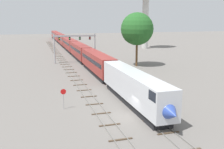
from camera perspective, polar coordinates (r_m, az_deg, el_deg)
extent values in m
plane|color=slate|center=(34.09, 4.27, -9.08)|extent=(400.00, 400.00, 0.00)
cube|color=slate|center=(91.37, -8.58, 4.21)|extent=(0.07, 200.00, 0.16)
cube|color=slate|center=(91.58, -7.68, 4.26)|extent=(0.07, 200.00, 0.16)
cube|color=#473828|center=(29.86, 12.18, -12.39)|extent=(2.60, 0.24, 0.10)
cube|color=#473828|center=(33.12, 8.81, -9.76)|extent=(2.60, 0.24, 0.10)
cube|color=#473828|center=(36.52, 6.10, -7.58)|extent=(2.60, 0.24, 0.10)
cube|color=#473828|center=(40.04, 3.87, -5.76)|extent=(2.60, 0.24, 0.10)
cube|color=#473828|center=(43.64, 2.02, -4.24)|extent=(2.60, 0.24, 0.10)
cube|color=#473828|center=(47.30, 0.46, -2.94)|extent=(2.60, 0.24, 0.10)
cube|color=#473828|center=(51.01, -0.87, -1.83)|extent=(2.60, 0.24, 0.10)
cube|color=#473828|center=(54.77, -2.02, -0.87)|extent=(2.60, 0.24, 0.10)
cube|color=#473828|center=(58.56, -3.02, -0.04)|extent=(2.60, 0.24, 0.10)
cube|color=#473828|center=(62.37, -3.90, 0.69)|extent=(2.60, 0.24, 0.10)
cube|color=#473828|center=(66.20, -4.68, 1.34)|extent=(2.60, 0.24, 0.10)
cube|color=#473828|center=(70.06, -5.37, 1.92)|extent=(2.60, 0.24, 0.10)
cube|color=#473828|center=(73.93, -5.99, 2.44)|extent=(2.60, 0.24, 0.10)
cube|color=#473828|center=(77.81, -6.55, 2.90)|extent=(2.60, 0.24, 0.10)
cube|color=#473828|center=(81.70, -7.05, 3.32)|extent=(2.60, 0.24, 0.10)
cube|color=#473828|center=(85.61, -7.51, 3.70)|extent=(2.60, 0.24, 0.10)
cube|color=#473828|center=(89.52, -7.93, 4.05)|extent=(2.60, 0.24, 0.10)
cube|color=#473828|center=(93.44, -8.32, 4.37)|extent=(2.60, 0.24, 0.10)
cube|color=#473828|center=(97.37, -8.67, 4.67)|extent=(2.60, 0.24, 0.10)
cube|color=#473828|center=(101.30, -9.00, 4.94)|extent=(2.60, 0.24, 0.10)
cube|color=#473828|center=(105.24, -9.30, 5.19)|extent=(2.60, 0.24, 0.10)
cube|color=#473828|center=(109.18, -9.59, 5.42)|extent=(2.60, 0.24, 0.10)
cube|color=#473828|center=(113.12, -9.85, 5.63)|extent=(2.60, 0.24, 0.10)
cube|color=#473828|center=(117.07, -10.09, 5.83)|extent=(2.60, 0.24, 0.10)
cube|color=#473828|center=(121.03, -10.32, 6.02)|extent=(2.60, 0.24, 0.10)
cube|color=#473828|center=(124.98, -10.54, 6.20)|extent=(2.60, 0.24, 0.10)
cube|color=#473828|center=(128.94, -10.74, 6.36)|extent=(2.60, 0.24, 0.10)
cube|color=#473828|center=(132.90, -10.93, 6.52)|extent=(2.60, 0.24, 0.10)
cube|color=#473828|center=(136.86, -11.11, 6.66)|extent=(2.60, 0.24, 0.10)
cube|color=#473828|center=(140.83, -11.27, 6.80)|extent=(2.60, 0.24, 0.10)
cube|color=#473828|center=(144.80, -11.43, 6.93)|extent=(2.60, 0.24, 0.10)
cube|color=#473828|center=(148.77, -11.59, 7.05)|extent=(2.60, 0.24, 0.10)
cube|color=#473828|center=(152.74, -11.73, 7.17)|extent=(2.60, 0.24, 0.10)
cube|color=#473828|center=(156.71, -11.86, 7.28)|extent=(2.60, 0.24, 0.10)
cube|color=#473828|center=(160.68, -11.99, 7.39)|extent=(2.60, 0.24, 0.10)
cube|color=#473828|center=(164.66, -12.12, 7.49)|extent=(2.60, 0.24, 0.10)
cube|color=#473828|center=(168.63, -12.23, 7.58)|extent=(2.60, 0.24, 0.10)
cube|color=#473828|center=(172.61, -12.35, 7.67)|extent=(2.60, 0.24, 0.10)
cube|color=#473828|center=(176.59, -12.45, 7.76)|extent=(2.60, 0.24, 0.10)
cube|color=#473828|center=(180.57, -12.56, 7.84)|extent=(2.60, 0.24, 0.10)
cube|color=#473828|center=(184.55, -12.65, 7.92)|extent=(2.60, 0.24, 0.10)
cube|color=#473828|center=(188.53, -12.75, 8.00)|extent=(2.60, 0.24, 0.10)
cube|color=slate|center=(71.08, -10.61, 1.94)|extent=(0.07, 160.00, 0.16)
cube|color=slate|center=(71.24, -9.46, 2.00)|extent=(0.07, 160.00, 0.16)
cube|color=#473828|center=(27.80, 1.89, -14.03)|extent=(2.60, 0.24, 0.10)
cube|color=#473828|center=(31.27, -0.50, -10.95)|extent=(2.60, 0.24, 0.10)
cube|color=#473828|center=(34.86, -2.36, -8.49)|extent=(2.60, 0.24, 0.10)
cube|color=#473828|center=(38.52, -3.86, -6.48)|extent=(2.60, 0.24, 0.10)
cube|color=#473828|center=(42.25, -5.08, -4.82)|extent=(2.60, 0.24, 0.10)
cube|color=#473828|center=(46.03, -6.10, -3.43)|extent=(2.60, 0.24, 0.10)
cube|color=#473828|center=(49.83, -6.97, -2.26)|extent=(2.60, 0.24, 0.10)
cube|color=#473828|center=(53.67, -7.71, -1.24)|extent=(2.60, 0.24, 0.10)
cube|color=#473828|center=(57.53, -8.35, -0.37)|extent=(2.60, 0.24, 0.10)
cube|color=#473828|center=(61.41, -8.91, 0.40)|extent=(2.60, 0.24, 0.10)
cube|color=#473828|center=(65.30, -9.40, 1.07)|extent=(2.60, 0.24, 0.10)
cube|color=#473828|center=(69.20, -9.83, 1.67)|extent=(2.60, 0.24, 0.10)
cube|color=#473828|center=(73.12, -10.23, 2.21)|extent=(2.60, 0.24, 0.10)
cube|color=#473828|center=(77.04, -10.58, 2.69)|extent=(2.60, 0.24, 0.10)
cube|color=#473828|center=(80.97, -10.89, 3.12)|extent=(2.60, 0.24, 0.10)
cube|color=#473828|center=(84.91, -11.18, 3.51)|extent=(2.60, 0.24, 0.10)
cube|color=#473828|center=(88.85, -11.44, 3.87)|extent=(2.60, 0.24, 0.10)
cube|color=#473828|center=(92.80, -11.69, 4.20)|extent=(2.60, 0.24, 0.10)
cube|color=#473828|center=(96.75, -11.91, 4.50)|extent=(2.60, 0.24, 0.10)
cube|color=#473828|center=(100.71, -12.11, 4.78)|extent=(2.60, 0.24, 0.10)
cube|color=#473828|center=(104.67, -12.30, 5.03)|extent=(2.60, 0.24, 0.10)
cube|color=#473828|center=(108.63, -12.47, 5.27)|extent=(2.60, 0.24, 0.10)
cube|color=#473828|center=(112.60, -12.64, 5.49)|extent=(2.60, 0.24, 0.10)
cube|color=#473828|center=(116.56, -12.79, 5.70)|extent=(2.60, 0.24, 0.10)
cube|color=#473828|center=(120.53, -12.93, 5.89)|extent=(2.60, 0.24, 0.10)
cube|color=#473828|center=(124.50, -13.06, 6.07)|extent=(2.60, 0.24, 0.10)
cube|color=#473828|center=(128.48, -13.19, 6.24)|extent=(2.60, 0.24, 0.10)
cube|color=#473828|center=(132.45, -13.31, 6.40)|extent=(2.60, 0.24, 0.10)
cube|color=#473828|center=(136.43, -13.42, 6.54)|extent=(2.60, 0.24, 0.10)
cube|color=#473828|center=(140.41, -13.52, 6.68)|extent=(2.60, 0.24, 0.10)
cube|color=#473828|center=(144.39, -13.62, 6.82)|extent=(2.60, 0.24, 0.10)
cube|color=#473828|center=(148.37, -13.71, 6.94)|extent=(2.60, 0.24, 0.10)
cube|color=silver|center=(38.09, 4.62, -2.24)|extent=(3.00, 21.41, 3.80)
cone|color=#2D479E|center=(28.78, 12.59, -8.09)|extent=(2.88, 2.60, 2.88)
cube|color=black|center=(29.47, 11.40, -4.41)|extent=(3.04, 1.80, 1.10)
cube|color=black|center=(38.75, 4.56, -5.68)|extent=(2.52, 19.27, 1.00)
cube|color=maroon|center=(59.10, -3.31, 2.88)|extent=(3.00, 21.41, 3.80)
cube|color=black|center=(59.03, -3.31, 3.26)|extent=(3.04, 19.69, 0.90)
cube|color=black|center=(59.52, -3.28, 0.60)|extent=(2.52, 19.27, 1.00)
cube|color=maroon|center=(80.86, -7.05, 5.27)|extent=(3.00, 21.41, 3.80)
cube|color=black|center=(80.81, -7.05, 5.55)|extent=(3.04, 19.69, 0.90)
cube|color=black|center=(81.17, -7.00, 3.59)|extent=(2.52, 19.27, 1.00)
cube|color=maroon|center=(102.90, -9.20, 6.63)|extent=(3.00, 21.41, 3.80)
cube|color=black|center=(102.86, -9.21, 6.86)|extent=(3.04, 19.69, 0.90)
cube|color=black|center=(103.14, -9.16, 5.31)|extent=(2.52, 19.27, 1.00)
cube|color=maroon|center=(125.07, -10.60, 7.51)|extent=(3.00, 21.41, 3.80)
cube|color=black|center=(125.04, -10.61, 7.69)|extent=(3.04, 19.69, 0.90)
cube|color=black|center=(125.27, -10.56, 6.42)|extent=(2.52, 19.27, 1.00)
cube|color=maroon|center=(147.31, -11.58, 8.12)|extent=(3.00, 21.41, 3.80)
cube|color=black|center=(147.28, -11.59, 8.27)|extent=(3.04, 19.69, 0.90)
cube|color=black|center=(147.48, -11.55, 7.19)|extent=(2.52, 19.27, 1.00)
cube|color=maroon|center=(169.59, -12.31, 8.57)|extent=(3.00, 21.41, 3.80)
cube|color=black|center=(169.57, -12.32, 8.70)|extent=(3.04, 19.69, 0.90)
cube|color=black|center=(169.74, -12.27, 7.76)|extent=(2.52, 19.27, 1.00)
cylinder|color=#999BA0|center=(74.39, -12.45, 5.45)|extent=(0.36, 0.36, 8.24)
cylinder|color=#999BA0|center=(76.12, -3.76, 5.85)|extent=(0.36, 0.36, 8.24)
cube|color=#999BA0|center=(74.74, -8.13, 8.35)|extent=(12.10, 0.36, 0.50)
cube|color=black|center=(74.31, -11.44, 7.67)|extent=(0.44, 0.32, 0.90)
sphere|color=yellow|center=(74.12, -11.43, 7.66)|extent=(0.28, 0.28, 0.28)
cube|color=black|center=(74.64, -9.23, 7.77)|extent=(0.44, 0.32, 0.90)
sphere|color=green|center=(74.45, -9.21, 7.76)|extent=(0.28, 0.28, 0.28)
cube|color=black|center=(75.07, -7.03, 7.86)|extent=(0.44, 0.32, 0.90)
sphere|color=green|center=(74.88, -7.01, 7.85)|extent=(0.28, 0.28, 0.28)
cube|color=black|center=(75.61, -4.86, 7.93)|extent=(0.44, 0.32, 0.90)
sphere|color=red|center=(75.43, -4.83, 7.92)|extent=(0.28, 0.28, 0.28)
cylinder|color=beige|center=(112.22, 7.26, 10.86)|extent=(2.60, 2.60, 20.41)
cylinder|color=gray|center=(36.89, -10.51, -5.79)|extent=(0.08, 0.08, 2.20)
cylinder|color=red|center=(36.47, -10.59, -3.71)|extent=(0.76, 0.03, 0.76)
cylinder|color=brown|center=(69.42, 5.40, 4.62)|extent=(0.56, 0.56, 6.80)
sphere|color=#235B23|center=(68.90, 5.51, 9.88)|extent=(8.48, 8.48, 8.48)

